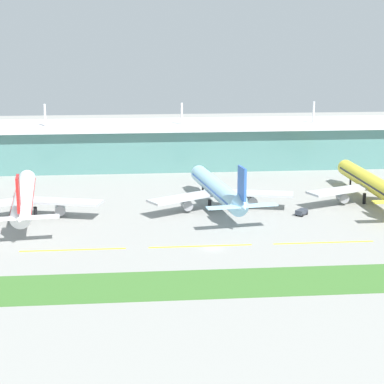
{
  "coord_description": "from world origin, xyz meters",
  "views": [
    {
      "loc": [
        -20.63,
        -165.19,
        55.86
      ],
      "look_at": [
        -2.21,
        35.5,
        7.0
      ],
      "focal_mm": 61.36,
      "sensor_mm": 36.0,
      "label": 1
    }
  ],
  "objects_px": {
    "airliner_near": "(24,197)",
    "pushback_tug": "(302,212)",
    "airliner_middle": "(218,190)",
    "airliner_far": "(373,184)"
  },
  "relations": [
    {
      "from": "airliner_near",
      "to": "pushback_tug",
      "type": "xyz_separation_m",
      "value": [
        86.51,
        -5.42,
        -5.35
      ]
    },
    {
      "from": "airliner_middle",
      "to": "airliner_near",
      "type": "bearing_deg",
      "value": -175.54
    },
    {
      "from": "airliner_middle",
      "to": "airliner_far",
      "type": "relative_size",
      "value": 0.94
    },
    {
      "from": "airliner_near",
      "to": "airliner_middle",
      "type": "relative_size",
      "value": 1.07
    },
    {
      "from": "airliner_far",
      "to": "pushback_tug",
      "type": "xyz_separation_m",
      "value": [
        -27.82,
        -13.71,
        -5.35
      ]
    },
    {
      "from": "airliner_middle",
      "to": "pushback_tug",
      "type": "relative_size",
      "value": 12.27
    },
    {
      "from": "airliner_middle",
      "to": "pushback_tug",
      "type": "bearing_deg",
      "value": -21.95
    },
    {
      "from": "airliner_middle",
      "to": "airliner_far",
      "type": "bearing_deg",
      "value": 3.79
    },
    {
      "from": "airliner_far",
      "to": "airliner_near",
      "type": "bearing_deg",
      "value": -175.85
    },
    {
      "from": "airliner_middle",
      "to": "airliner_far",
      "type": "xyz_separation_m",
      "value": [
        53.1,
        3.52,
        0.01
      ]
    }
  ]
}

